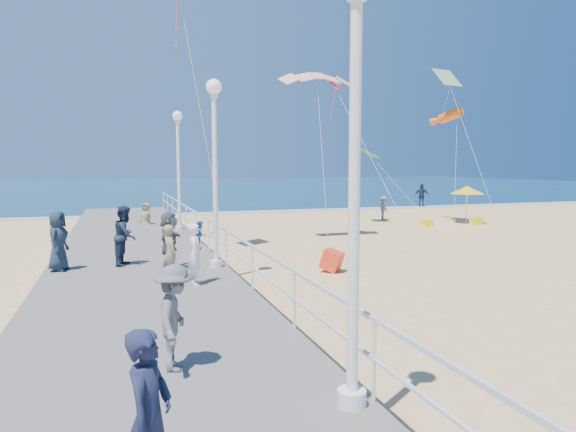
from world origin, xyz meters
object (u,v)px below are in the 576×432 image
object	(u,v)px
lamp_post_mid	(215,153)
beach_walker_b	(422,195)
spectator_6	(170,254)
beach_umbrella	(467,190)
spectator_2	(175,317)
beach_chair_left	(476,221)
beach_walker_c	(147,217)
beach_chair_right	(427,223)
lamp_post_far	(178,157)
spectator_7	(125,235)
woman_holding_toddler	(196,254)
spectator_4	(58,241)
box_kite	(332,262)
spectator_0	(149,417)
beach_walker_a	(384,208)
toddler_held	(200,235)
lamp_post_near	(355,137)
spectator_5	(169,241)

from	to	relation	value
lamp_post_mid	beach_walker_b	world-z (taller)	lamp_post_mid
spectator_6	beach_umbrella	xyz separation A→B (m)	(17.66, 11.44, 0.78)
lamp_post_mid	spectator_2	world-z (taller)	lamp_post_mid
beach_chair_left	beach_walker_c	bearing A→B (deg)	172.07
beach_chair_right	beach_walker_b	bearing A→B (deg)	58.17
beach_umbrella	lamp_post_far	bearing A→B (deg)	-176.79
spectator_7	spectator_6	bearing A→B (deg)	-142.33
woman_holding_toddler	spectator_4	xyz separation A→B (m)	(-3.38, 2.87, 0.08)
lamp_post_far	box_kite	bearing A→B (deg)	-67.75
spectator_0	beach_walker_a	xyz separation A→B (m)	(15.10, 23.12, -0.45)
woman_holding_toddler	spectator_4	world-z (taller)	spectator_4
toddler_held	beach_chair_right	distance (m)	17.84
spectator_4	lamp_post_mid	bearing A→B (deg)	-84.66
lamp_post_near	spectator_4	world-z (taller)	lamp_post_near
spectator_0	spectator_5	world-z (taller)	spectator_5
spectator_6	lamp_post_far	bearing A→B (deg)	-20.10
spectator_2	spectator_4	bearing A→B (deg)	29.81
woman_holding_toddler	beach_chair_right	xyz separation A→B (m)	(14.06, 11.23, -0.96)
lamp_post_far	beach_umbrella	size ratio (longest dim) A/B	2.49
lamp_post_mid	beach_chair_right	world-z (taller)	lamp_post_mid
spectator_5	beach_umbrella	xyz separation A→B (m)	(17.53, 9.89, 0.69)
lamp_post_mid	spectator_4	bearing A→B (deg)	167.94
beach_walker_b	lamp_post_far	bearing A→B (deg)	68.51
toddler_held	spectator_5	size ratio (longest dim) A/B	0.43
spectator_0	spectator_4	bearing A→B (deg)	35.12
lamp_post_far	spectator_4	bearing A→B (deg)	-117.71
beach_walker_a	beach_umbrella	distance (m)	4.88
spectator_2	beach_walker_c	bearing A→B (deg)	11.85
toddler_held	beach_chair_right	world-z (taller)	toddler_held
beach_umbrella	beach_chair_right	bearing A→B (deg)	-168.01
box_kite	beach_umbrella	size ratio (longest dim) A/B	0.28
lamp_post_near	woman_holding_toddler	size ratio (longest dim) A/B	3.51
beach_walker_a	beach_walker_c	world-z (taller)	beach_walker_c
lamp_post_far	spectator_7	size ratio (longest dim) A/B	3.05
beach_walker_a	beach_chair_right	world-z (taller)	beach_walker_a
spectator_4	spectator_7	distance (m)	1.81
spectator_0	spectator_7	distance (m)	11.29
beach_walker_c	woman_holding_toddler	bearing A→B (deg)	-43.92
lamp_post_mid	beach_walker_a	xyz separation A→B (m)	(12.65, 13.02, -2.93)
beach_walker_c	beach_umbrella	xyz separation A→B (m)	(17.52, -1.78, 1.17)
lamp_post_far	spectator_5	world-z (taller)	lamp_post_far
lamp_post_far	beach_walker_b	size ratio (longest dim) A/B	2.90
spectator_5	beach_chair_right	xyz separation A→B (m)	(14.50, 9.25, -1.02)
lamp_post_far	woman_holding_toddler	size ratio (longest dim) A/B	3.51
spectator_2	beach_chair_left	size ratio (longest dim) A/B	2.79
lamp_post_mid	lamp_post_far	world-z (taller)	same
spectator_5	beach_chair_right	distance (m)	17.23
toddler_held	beach_walker_a	world-z (taller)	toddler_held
spectator_4	spectator_7	xyz separation A→B (m)	(1.79, 0.28, 0.03)
spectator_4	beach_walker_c	size ratio (longest dim) A/B	1.13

